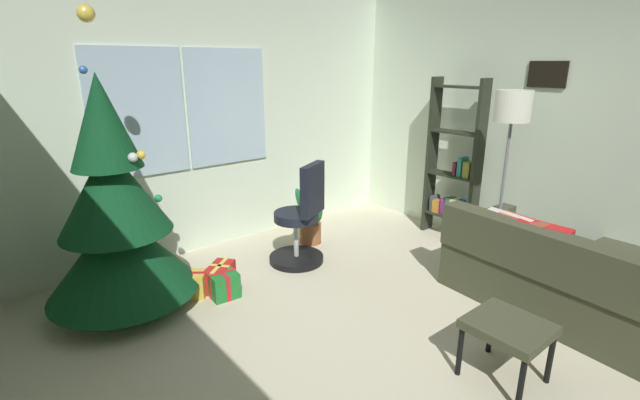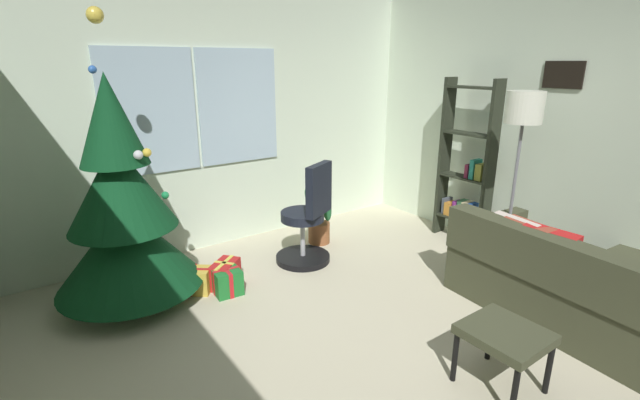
{
  "view_description": "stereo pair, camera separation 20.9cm",
  "coord_description": "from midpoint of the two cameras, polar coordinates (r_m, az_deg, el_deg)",
  "views": [
    {
      "loc": [
        -2.17,
        -1.67,
        1.99
      ],
      "look_at": [
        -0.15,
        0.78,
        0.99
      ],
      "focal_mm": 24.81,
      "sensor_mm": 36.0,
      "label": 1
    },
    {
      "loc": [
        -2.01,
        -1.8,
        1.99
      ],
      "look_at": [
        -0.15,
        0.78,
        0.99
      ],
      "focal_mm": 24.81,
      "sensor_mm": 36.0,
      "label": 2
    }
  ],
  "objects": [
    {
      "name": "potted_plant",
      "position": [
        5.01,
        -2.67,
        -2.31
      ],
      "size": [
        0.31,
        0.38,
        0.68
      ],
      "color": "brown",
      "rests_on": "ground_plane"
    },
    {
      "name": "wall_back_with_windows",
      "position": [
        4.94,
        -14.67,
        9.94
      ],
      "size": [
        4.68,
        0.12,
        2.76
      ],
      "color": "silver",
      "rests_on": "ground_plane"
    },
    {
      "name": "holiday_tree",
      "position": [
        3.9,
        -26.22,
        -2.23
      ],
      "size": [
        1.18,
        1.18,
        2.36
      ],
      "color": "#4C331E",
      "rests_on": "ground_plane"
    },
    {
      "name": "couch",
      "position": [
        4.23,
        29.1,
        -8.65
      ],
      "size": [
        1.69,
        1.85,
        0.79
      ],
      "color": "#40422D",
      "rests_on": "ground_plane"
    },
    {
      "name": "floor_lamp",
      "position": [
        4.39,
        22.17,
        9.22
      ],
      "size": [
        0.32,
        0.32,
        1.74
      ],
      "color": "slate",
      "rests_on": "ground_plane"
    },
    {
      "name": "gift_box_green",
      "position": [
        4.07,
        -13.9,
        -10.49
      ],
      "size": [
        0.25,
        0.28,
        0.23
      ],
      "color": "#1E722D",
      "rests_on": "ground_plane"
    },
    {
      "name": "gift_box_red",
      "position": [
        4.19,
        -14.17,
        -9.65
      ],
      "size": [
        0.36,
        0.34,
        0.24
      ],
      "color": "red",
      "rests_on": "ground_plane"
    },
    {
      "name": "ground_plane",
      "position": [
        3.39,
        9.14,
        -19.69
      ],
      "size": [
        4.68,
        5.33,
        0.1
      ],
      "primitive_type": "cube",
      "color": "beige"
    },
    {
      "name": "gift_box_gold",
      "position": [
        4.16,
        -18.12,
        -10.32
      ],
      "size": [
        0.37,
        0.35,
        0.23
      ],
      "color": "gold",
      "rests_on": "ground_plane"
    },
    {
      "name": "wall_right_with_frames",
      "position": [
        4.84,
        29.36,
        8.08
      ],
      "size": [
        0.12,
        5.33,
        2.76
      ],
      "color": "silver",
      "rests_on": "ground_plane"
    },
    {
      "name": "bookshelf",
      "position": [
        5.23,
        15.81,
        3.67
      ],
      "size": [
        0.18,
        0.64,
        1.82
      ],
      "color": "#262B1F",
      "rests_on": "ground_plane"
    },
    {
      "name": "office_chair",
      "position": [
        4.47,
        -3.83,
        -3.16
      ],
      "size": [
        0.56,
        0.57,
        1.05
      ],
      "color": "black",
      "rests_on": "ground_plane"
    },
    {
      "name": "footstool",
      "position": [
        3.11,
        21.28,
        -15.46
      ],
      "size": [
        0.44,
        0.47,
        0.41
      ],
      "color": "#40422D",
      "rests_on": "ground_plane"
    }
  ]
}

